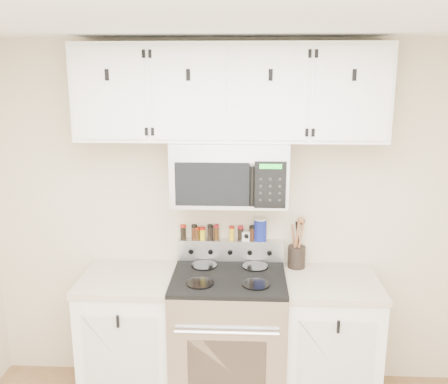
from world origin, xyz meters
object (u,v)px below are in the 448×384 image
Objects in this scene: range at (229,337)px; utensil_crock at (297,255)px; microwave at (230,172)px; salt_canister at (260,229)px.

range is 0.74m from utensil_crock.
range is at bearing -90.23° from microwave.
microwave is at bearing -167.41° from utensil_crock.
microwave is 2.10× the size of utensil_crock.
salt_canister is at bearing 53.00° from range.
microwave is (0.00, 0.13, 1.14)m from range.
salt_canister is (0.21, 0.16, -0.45)m from microwave.
range is 1.45× the size of microwave.
microwave is at bearing -143.76° from salt_canister.
microwave reaches higher than utensil_crock.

